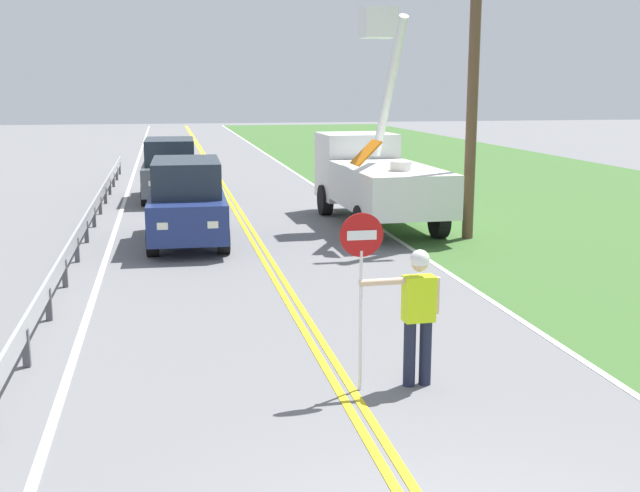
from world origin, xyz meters
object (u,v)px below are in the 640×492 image
(oncoming_suv_second, at_px, (170,169))
(traffic_cone_lead, at_px, (419,297))
(stop_sign_paddle, at_px, (361,262))
(utility_bucket_truck, at_px, (374,174))
(utility_pole_near, at_px, (474,61))
(flagger_worker, at_px, (418,309))
(oncoming_suv_nearest, at_px, (187,201))

(oncoming_suv_second, bearing_deg, traffic_cone_lead, -75.34)
(stop_sign_paddle, height_order, oncoming_suv_second, stop_sign_paddle)
(utility_bucket_truck, xyz_separation_m, utility_pole_near, (1.80, -2.68, 3.06))
(flagger_worker, distance_m, stop_sign_paddle, 1.02)
(stop_sign_paddle, bearing_deg, oncoming_suv_nearest, 100.31)
(flagger_worker, distance_m, utility_bucket_truck, 12.55)
(oncoming_suv_second, relative_size, traffic_cone_lead, 6.63)
(flagger_worker, height_order, utility_bucket_truck, utility_bucket_truck)
(traffic_cone_lead, bearing_deg, utility_bucket_truck, 79.76)
(oncoming_suv_second, xyz_separation_m, traffic_cone_lead, (4.00, -15.28, -0.72))
(flagger_worker, bearing_deg, oncoming_suv_second, 99.24)
(flagger_worker, bearing_deg, utility_pole_near, 64.86)
(stop_sign_paddle, distance_m, oncoming_suv_nearest, 10.50)
(utility_pole_near, relative_size, traffic_cone_lead, 12.30)
(flagger_worker, height_order, stop_sign_paddle, stop_sign_paddle)
(flagger_worker, bearing_deg, traffic_cone_lead, 71.30)
(stop_sign_paddle, xyz_separation_m, oncoming_suv_second, (-2.21, 18.32, -0.65))
(stop_sign_paddle, height_order, utility_bucket_truck, utility_bucket_truck)
(traffic_cone_lead, bearing_deg, utility_pole_near, 62.10)
(utility_bucket_truck, height_order, oncoming_suv_second, utility_bucket_truck)
(flagger_worker, xyz_separation_m, oncoming_suv_nearest, (-2.64, 10.29, 0.01))
(stop_sign_paddle, bearing_deg, traffic_cone_lead, 59.53)
(flagger_worker, bearing_deg, oncoming_suv_nearest, 104.41)
(flagger_worker, xyz_separation_m, utility_pole_near, (4.49, 9.57, 3.44))
(oncoming_suv_second, distance_m, traffic_cone_lead, 15.81)
(stop_sign_paddle, bearing_deg, utility_bucket_truck, 74.27)
(flagger_worker, bearing_deg, stop_sign_paddle, -178.02)
(stop_sign_paddle, xyz_separation_m, oncoming_suv_nearest, (-1.88, 10.31, -0.65))
(traffic_cone_lead, bearing_deg, flagger_worker, -108.70)
(utility_bucket_truck, relative_size, oncoming_suv_nearest, 1.47)
(oncoming_suv_nearest, relative_size, traffic_cone_lead, 6.64)
(oncoming_suv_second, height_order, traffic_cone_lead, oncoming_suv_second)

